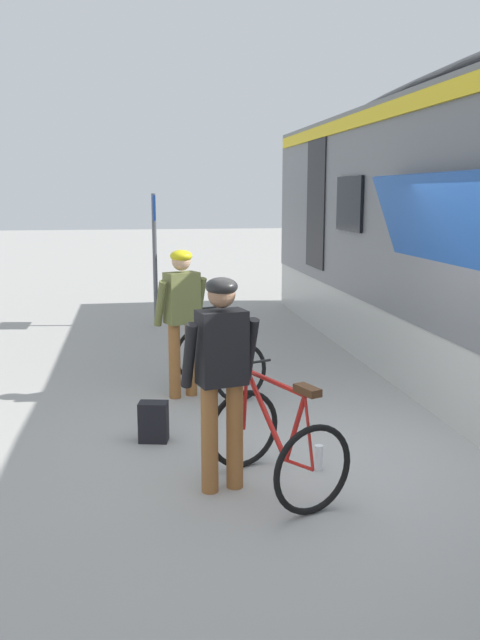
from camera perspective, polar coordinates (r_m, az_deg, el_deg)
The scene contains 8 objects.
ground_plane at distance 6.22m, azimuth 7.54°, elevation -11.99°, with size 80.00×80.00×0.00m, color #A09E99.
cyclist_near_in_olive at distance 7.82m, azimuth -5.01°, elevation 0.86°, with size 0.66×0.47×1.76m.
cyclist_far_in_dark at distance 5.30m, azimuth -1.58°, elevation -3.92°, with size 0.65×0.40×1.76m.
bicycle_near_teal at distance 8.14m, azimuth -1.82°, elevation -3.40°, with size 1.06×1.26×0.99m.
bicycle_far_red at distance 5.51m, azimuth 3.13°, elevation -10.48°, with size 1.05×1.25×0.99m.
backpack_on_platform at distance 6.63m, azimuth -7.45°, elevation -8.67°, with size 0.28×0.18×0.40m, color black.
water_bottle_near_the_bikes at distance 6.01m, azimuth 6.78°, elevation -11.66°, with size 0.07×0.07×0.23m, color silver.
platform_sign_post at distance 12.14m, azimuth -7.37°, elevation 7.07°, with size 0.08×0.70×2.40m.
Camera 1 is at (-1.71, -5.48, 2.41)m, focal length 37.22 mm.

